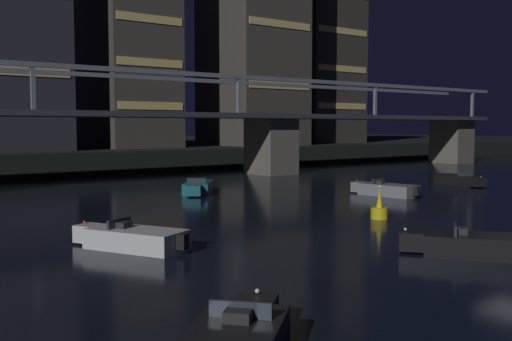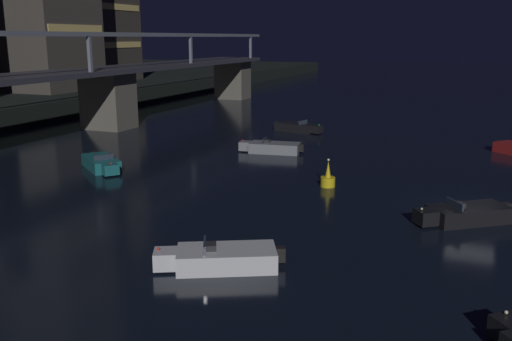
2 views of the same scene
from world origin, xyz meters
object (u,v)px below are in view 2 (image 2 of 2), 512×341
speedboat_near_center (298,127)px  speedboat_mid_left (221,258)px  channel_buoy (328,179)px  speedboat_near_right (102,163)px  speedboat_far_left (465,214)px  speedboat_mid_right (272,148)px

speedboat_near_center → speedboat_mid_left: 33.02m
speedboat_near_center → channel_buoy: channel_buoy is taller
speedboat_near_center → speedboat_near_right: same height
speedboat_near_right → speedboat_far_left: 23.91m
speedboat_mid_right → channel_buoy: 10.70m
speedboat_far_left → channel_buoy: bearing=63.7°
speedboat_mid_left → speedboat_mid_right: (21.86, 5.97, 0.00)m
channel_buoy → speedboat_mid_right: bearing=39.0°
speedboat_near_center → speedboat_mid_right: same height
speedboat_mid_right → speedboat_far_left: size_ratio=1.12×
speedboat_mid_left → speedboat_near_right: bearing=51.0°
speedboat_near_center → speedboat_near_right: 21.56m
speedboat_near_center → speedboat_near_right: bearing=158.8°
speedboat_near_right → speedboat_mid_left: same height
speedboat_mid_left → speedboat_far_left: same height
speedboat_far_left → channel_buoy: size_ratio=2.67×
speedboat_near_center → speedboat_far_left: bearing=-144.8°
channel_buoy → speedboat_far_left: bearing=-116.3°
speedboat_near_center → speedboat_far_left: (-22.66, -15.96, 0.00)m
speedboat_near_right → speedboat_mid_right: same height
speedboat_near_right → speedboat_near_center: bearing=-21.2°
speedboat_near_right → speedboat_mid_left: 19.28m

